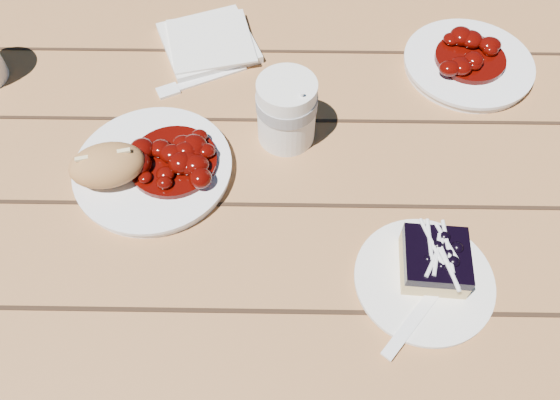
{
  "coord_description": "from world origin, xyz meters",
  "views": [
    {
      "loc": [
        -0.07,
        -0.5,
        1.4
      ],
      "look_at": [
        -0.08,
        -0.11,
        0.81
      ],
      "focal_mm": 35.0,
      "sensor_mm": 36.0,
      "label": 1
    }
  ],
  "objects_px": {
    "coffee_cup": "(287,111)",
    "second_plate": "(468,65)",
    "blueberry_cake": "(435,260)",
    "main_plate": "(154,169)",
    "bread_roll": "(107,165)",
    "dessert_plate": "(424,281)",
    "picnic_table": "(324,218)"
  },
  "relations": [
    {
      "from": "main_plate",
      "to": "bread_roll",
      "type": "bearing_deg",
      "value": -160.02
    },
    {
      "from": "main_plate",
      "to": "coffee_cup",
      "type": "bearing_deg",
      "value": 21.03
    },
    {
      "from": "coffee_cup",
      "to": "second_plate",
      "type": "xyz_separation_m",
      "value": [
        0.31,
        0.15,
        -0.05
      ]
    },
    {
      "from": "bread_roll",
      "to": "coffee_cup",
      "type": "relative_size",
      "value": 0.97
    },
    {
      "from": "main_plate",
      "to": "picnic_table",
      "type": "bearing_deg",
      "value": 5.42
    },
    {
      "from": "dessert_plate",
      "to": "blueberry_cake",
      "type": "distance_m",
      "value": 0.03
    },
    {
      "from": "blueberry_cake",
      "to": "second_plate",
      "type": "bearing_deg",
      "value": 77.23
    },
    {
      "from": "coffee_cup",
      "to": "dessert_plate",
      "type": "bearing_deg",
      "value": -53.94
    },
    {
      "from": "coffee_cup",
      "to": "blueberry_cake",
      "type": "bearing_deg",
      "value": -50.7
    },
    {
      "from": "bread_roll",
      "to": "second_plate",
      "type": "relative_size",
      "value": 0.5
    },
    {
      "from": "picnic_table",
      "to": "bread_roll",
      "type": "height_order",
      "value": "bread_roll"
    },
    {
      "from": "main_plate",
      "to": "second_plate",
      "type": "distance_m",
      "value": 0.55
    },
    {
      "from": "dessert_plate",
      "to": "second_plate",
      "type": "xyz_separation_m",
      "value": [
        0.13,
        0.4,
        0.0
      ]
    },
    {
      "from": "main_plate",
      "to": "bread_roll",
      "type": "xyz_separation_m",
      "value": [
        -0.05,
        -0.02,
        0.04
      ]
    },
    {
      "from": "main_plate",
      "to": "blueberry_cake",
      "type": "relative_size",
      "value": 2.6
    },
    {
      "from": "second_plate",
      "to": "dessert_plate",
      "type": "bearing_deg",
      "value": -107.55
    },
    {
      "from": "picnic_table",
      "to": "dessert_plate",
      "type": "distance_m",
      "value": 0.28
    },
    {
      "from": "dessert_plate",
      "to": "blueberry_cake",
      "type": "xyz_separation_m",
      "value": [
        0.01,
        0.01,
        0.03
      ]
    },
    {
      "from": "dessert_plate",
      "to": "second_plate",
      "type": "bearing_deg",
      "value": 72.45
    },
    {
      "from": "main_plate",
      "to": "dessert_plate",
      "type": "distance_m",
      "value": 0.41
    },
    {
      "from": "coffee_cup",
      "to": "second_plate",
      "type": "relative_size",
      "value": 0.52
    },
    {
      "from": "main_plate",
      "to": "blueberry_cake",
      "type": "xyz_separation_m",
      "value": [
        0.38,
        -0.16,
        0.02
      ]
    },
    {
      "from": "picnic_table",
      "to": "main_plate",
      "type": "relative_size",
      "value": 8.9
    },
    {
      "from": "picnic_table",
      "to": "main_plate",
      "type": "distance_m",
      "value": 0.31
    },
    {
      "from": "picnic_table",
      "to": "dessert_plate",
      "type": "relative_size",
      "value": 11.5
    },
    {
      "from": "coffee_cup",
      "to": "second_plate",
      "type": "distance_m",
      "value": 0.35
    },
    {
      "from": "blueberry_cake",
      "to": "second_plate",
      "type": "height_order",
      "value": "blueberry_cake"
    },
    {
      "from": "main_plate",
      "to": "coffee_cup",
      "type": "height_order",
      "value": "coffee_cup"
    },
    {
      "from": "bread_roll",
      "to": "second_plate",
      "type": "bearing_deg",
      "value": 24.09
    },
    {
      "from": "main_plate",
      "to": "bread_roll",
      "type": "relative_size",
      "value": 2.13
    },
    {
      "from": "coffee_cup",
      "to": "main_plate",
      "type": "bearing_deg",
      "value": -158.97
    },
    {
      "from": "main_plate",
      "to": "second_plate",
      "type": "height_order",
      "value": "same"
    }
  ]
}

